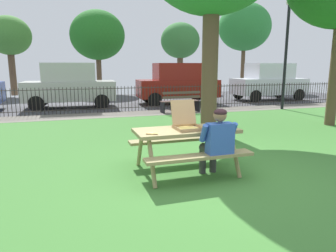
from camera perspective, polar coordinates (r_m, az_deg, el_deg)
The scene contains 17 objects.
ground at distance 7.21m, azimuth 3.46°, elevation -3.88°, with size 28.00×12.00×0.02m, color #417D34.
cobblestone_walkway at distance 12.20m, azimuth -5.43°, elevation 2.31°, with size 28.00×1.40×0.01m, color slate.
street_asphalt at distance 16.69m, azimuth -8.75°, elevation 4.59°, with size 28.00×7.80×0.01m, color #424247.
picnic_table_foreground at distance 5.40m, azimuth 3.41°, elevation -2.34°, with size 1.82×1.50×0.79m.
pizza_box_open at distance 5.38m, azimuth 3.49°, elevation 0.47°, with size 0.46×0.54×0.49m.
pizza_slice_on_table at distance 5.01m, azimuth -2.80°, elevation -1.30°, with size 0.26×0.29×0.02m.
adult_at_table at distance 5.08m, azimuth 9.07°, elevation -2.63°, with size 0.61×0.59×1.19m.
iron_fence_streetside at distance 12.81m, azimuth -6.13°, elevation 5.13°, with size 23.20×0.03×1.04m.
park_bench_center at distance 12.47m, azimuth 2.31°, elevation 4.49°, with size 1.62×0.53×0.85m.
lamp_post_walkway at distance 14.21m, azimuth 21.14°, elevation 13.97°, with size 0.28×0.28×4.55m.
parked_car_left at distance 14.42m, azimuth -17.76°, elevation 7.25°, with size 3.97×1.96×1.98m.
parked_car_center at distance 15.27m, azimuth 1.77°, elevation 7.95°, with size 3.97×1.98×1.98m.
parked_car_right at distance 17.70m, azimuth 18.22°, elevation 7.84°, with size 3.92×1.87×1.98m.
far_tree_midleft at distance 22.01m, azimuth -27.39°, elevation 14.54°, with size 2.63×2.63×4.87m.
far_tree_center at distance 21.83m, azimuth -12.94°, elevation 16.07°, with size 3.61×3.61×5.48m.
far_tree_midright at distance 23.07m, azimuth 2.28°, elevation 15.44°, with size 2.81×2.81×4.91m.
far_tree_right at distance 25.41m, azimuth 14.01°, elevation 17.39°, with size 3.99×3.99×6.58m.
Camera 1 is at (-2.50, -4.50, 1.85)m, focal length 32.85 mm.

